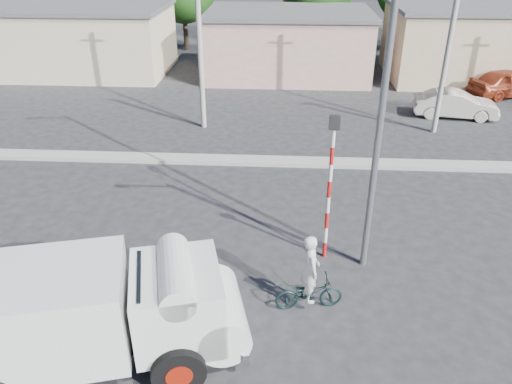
# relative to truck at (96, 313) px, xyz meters

# --- Properties ---
(ground_plane) EXTENTS (120.00, 120.00, 0.00)m
(ground_plane) POSITION_rel_truck_xyz_m (1.95, 2.89, -1.43)
(ground_plane) COLOR #272729
(ground_plane) RESTS_ON ground
(median) EXTENTS (40.00, 0.80, 0.16)m
(median) POSITION_rel_truck_xyz_m (1.95, 10.89, -1.35)
(median) COLOR #99968E
(median) RESTS_ON ground
(truck) EXTENTS (6.61, 3.76, 2.58)m
(truck) POSITION_rel_truck_xyz_m (0.00, 0.00, 0.00)
(truck) COLOR black
(truck) RESTS_ON ground
(bicycle) EXTENTS (1.80, 0.90, 0.90)m
(bicycle) POSITION_rel_truck_xyz_m (4.60, 2.12, -0.98)
(bicycle) COLOR #142A2A
(bicycle) RESTS_ON ground
(cyclist) EXTENTS (0.56, 0.74, 1.85)m
(cyclist) POSITION_rel_truck_xyz_m (4.60, 2.12, -0.50)
(cyclist) COLOR silver
(cyclist) RESTS_ON ground
(car_cream) EXTENTS (4.26, 1.97, 1.35)m
(car_cream) POSITION_rel_truck_xyz_m (12.48, 17.08, -0.75)
(car_cream) COLOR beige
(car_cream) RESTS_ON ground
(car_red) EXTENTS (4.92, 3.18, 1.56)m
(car_red) POSITION_rel_truck_xyz_m (16.55, 20.89, -0.65)
(car_red) COLOR #99351B
(car_red) RESTS_ON ground
(traffic_pole) EXTENTS (0.28, 0.18, 4.36)m
(traffic_pole) POSITION_rel_truck_xyz_m (5.15, 4.39, 1.16)
(traffic_pole) COLOR red
(traffic_pole) RESTS_ON ground
(streetlight) EXTENTS (2.34, 0.22, 9.00)m
(streetlight) POSITION_rel_truck_xyz_m (6.08, 4.09, 3.53)
(streetlight) COLOR slate
(streetlight) RESTS_ON ground
(building_row) EXTENTS (37.80, 7.30, 4.44)m
(building_row) POSITION_rel_truck_xyz_m (3.04, 24.89, 0.70)
(building_row) COLOR beige
(building_row) RESTS_ON ground
(utility_poles) EXTENTS (35.40, 0.24, 8.00)m
(utility_poles) POSITION_rel_truck_xyz_m (5.20, 14.89, 2.64)
(utility_poles) COLOR #99968E
(utility_poles) RESTS_ON ground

